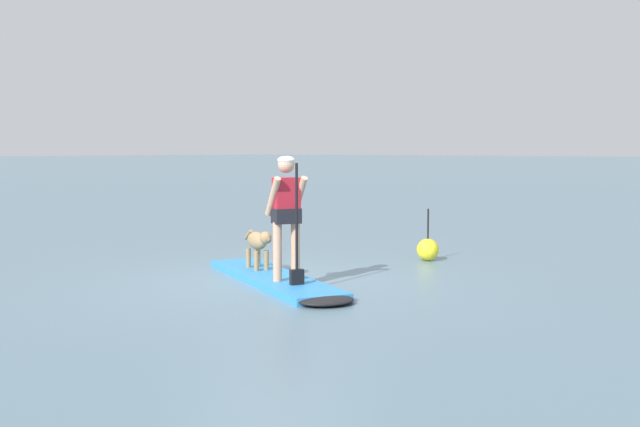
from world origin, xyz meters
TOP-DOWN VIEW (x-y plane):
  - ground_plane at (0.00, 0.00)m, footprint 400.00×400.00m
  - paddleboard at (0.21, -0.09)m, footprint 3.72×2.18m
  - person_paddler at (0.48, -0.21)m, footprint 0.68×0.60m
  - dog at (-0.53, 0.23)m, footprint 0.98×0.49m
  - marker_buoy at (0.48, 3.18)m, footprint 0.37×0.37m

SIDE VIEW (x-z plane):
  - ground_plane at x=0.00m, z-range 0.00..0.00m
  - paddleboard at x=0.21m, z-range 0.00..0.10m
  - marker_buoy at x=0.48m, z-range -0.25..0.62m
  - dog at x=-0.53m, z-range 0.20..0.79m
  - person_paddler at x=0.48m, z-range 0.22..1.89m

